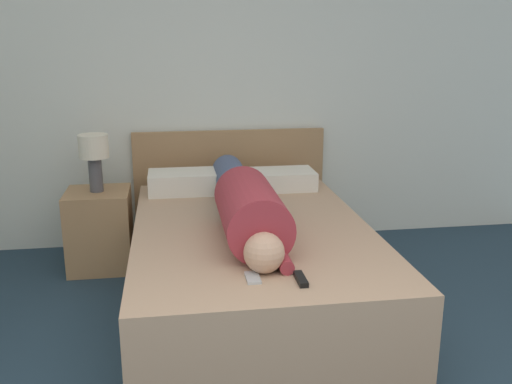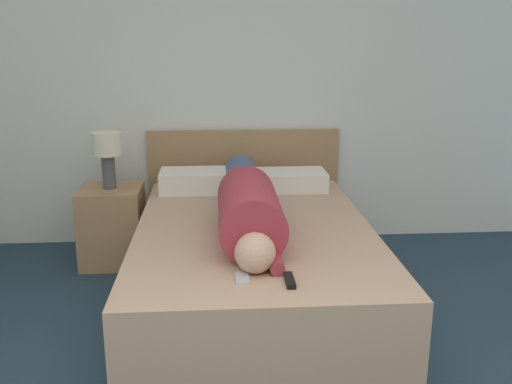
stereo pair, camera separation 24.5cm
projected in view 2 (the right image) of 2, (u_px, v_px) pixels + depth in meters
The scene contains 10 objects.
wall_back at pixel (228, 76), 4.35m from camera, with size 5.45×0.06×2.60m.
bed at pixel (254, 267), 3.41m from camera, with size 1.37×2.09×0.52m.
headboard at pixel (244, 186), 4.52m from camera, with size 1.49×0.04×0.90m.
nightstand at pixel (113, 226), 4.10m from camera, with size 0.43×0.42×0.56m.
table_lamp at pixel (107, 150), 3.95m from camera, with size 0.20×0.20×0.40m.
person_lying at pixel (247, 203), 3.29m from camera, with size 0.34×1.77×0.34m.
pillow_near_headboard at pixel (202, 181), 4.09m from camera, with size 0.59×0.31×0.15m.
pillow_second at pixel (287, 180), 4.13m from camera, with size 0.56×0.31×0.13m.
tv_remote at pixel (290, 280), 2.57m from camera, with size 0.04×0.15×0.02m.
cell_phone at pixel (242, 277), 2.62m from camera, with size 0.06×0.13×0.01m.
Camera 2 is at (-0.10, -0.97, 1.60)m, focal length 40.00 mm.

